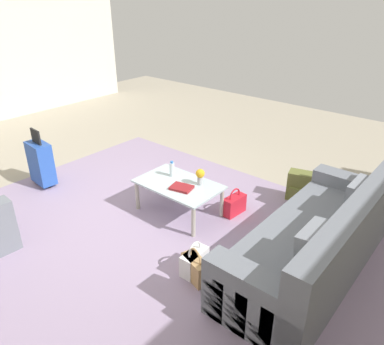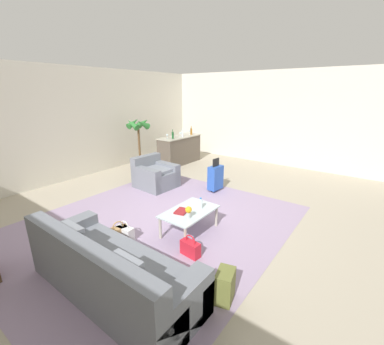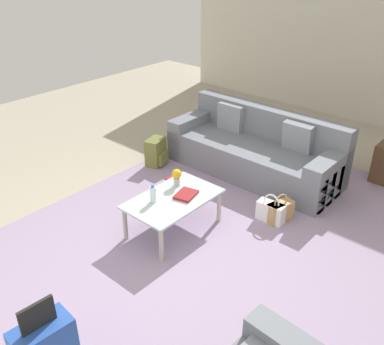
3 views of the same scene
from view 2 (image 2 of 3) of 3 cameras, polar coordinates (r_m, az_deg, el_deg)
name	(u,v)px [view 2 (image 2 of 3)]	position (r m, az deg, el deg)	size (l,w,h in m)	color
ground_plane	(182,216)	(5.32, -2.25, -9.62)	(12.00, 12.00, 0.00)	#A89E89
wall_back	(67,125)	(8.00, -25.99, 9.54)	(10.24, 0.12, 3.10)	beige
wall_right	(276,119)	(9.26, 18.14, 11.31)	(0.12, 8.00, 3.10)	beige
area_rug	(154,225)	(5.05, -8.43, -11.36)	(5.20, 4.40, 0.01)	#9984A3
couch	(107,274)	(3.53, -18.39, -20.67)	(0.91, 2.40, 0.86)	slate
armchair	(154,176)	(6.87, -8.36, -0.77)	(0.94, 1.00, 0.80)	slate
coffee_table	(189,213)	(4.59, -0.57, -9.09)	(1.04, 0.65, 0.42)	silver
water_bottle	(201,203)	(4.62, 1.93, -6.89)	(0.06, 0.06, 0.20)	silver
coffee_table_book	(182,211)	(4.52, -2.32, -8.58)	(0.25, 0.19, 0.03)	maroon
flower_vase	(189,211)	(4.28, -0.77, -8.57)	(0.11, 0.11, 0.21)	#B2B7BC
bar_console	(180,149)	(8.99, -2.75, 5.14)	(1.70, 0.63, 0.95)	brown
wine_glass_leftmost	(167,135)	(8.47, -5.51, 8.23)	(0.08, 0.08, 0.15)	silver
wine_glass_left_of_centre	(180,133)	(8.86, -2.61, 8.70)	(0.08, 0.08, 0.15)	silver
wine_glass_right_of_centre	(190,131)	(9.33, -0.52, 9.18)	(0.08, 0.08, 0.15)	silver
wine_bottle_green	(173,135)	(8.44, -4.29, 8.29)	(0.07, 0.07, 0.30)	#194C23
wine_bottle_clear	(182,133)	(8.82, -2.13, 8.73)	(0.07, 0.07, 0.30)	silver
wine_bottle_amber	(191,131)	(9.20, -0.17, 9.12)	(0.07, 0.07, 0.30)	brown
suitcase_blue	(215,177)	(6.49, 5.24, -1.09)	(0.42, 0.25, 0.85)	#2851AD
handbag_white	(125,233)	(4.63, -14.63, -12.86)	(0.16, 0.33, 0.36)	white
handbag_red	(190,248)	(4.11, -0.37, -16.46)	(0.17, 0.33, 0.36)	red
handbag_tan	(119,233)	(4.65, -15.97, -12.87)	(0.35, 0.23, 0.36)	tan
backpack_olive	(224,286)	(3.40, 7.13, -23.76)	(0.34, 0.31, 0.40)	olive
potted_palm	(139,144)	(8.41, -11.65, 6.26)	(0.64, 0.64, 1.67)	#84664C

